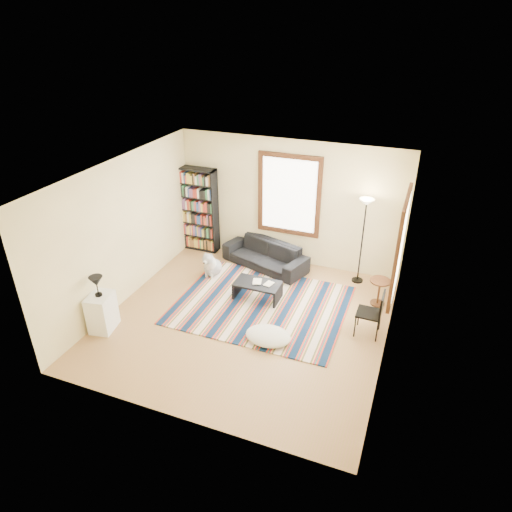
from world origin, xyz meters
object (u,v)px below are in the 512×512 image
(floor_cushion, at_px, (268,336))
(floor_lamp, at_px, (362,242))
(sofa, at_px, (265,255))
(side_table, at_px, (379,292))
(bookshelf, at_px, (199,210))
(white_cabinet, at_px, (102,312))
(coffee_table, at_px, (258,291))
(folding_chair, at_px, (369,313))
(dog, at_px, (213,263))

(floor_cushion, height_order, floor_lamp, floor_lamp)
(sofa, xyz_separation_m, side_table, (2.58, -0.63, -0.01))
(floor_cushion, bearing_deg, floor_lamp, 67.00)
(bookshelf, relative_size, white_cabinet, 2.86)
(coffee_table, height_order, white_cabinet, white_cabinet)
(side_table, height_order, white_cabinet, white_cabinet)
(floor_cushion, bearing_deg, folding_chair, 28.07)
(coffee_table, xyz_separation_m, white_cabinet, (-2.23, -1.91, 0.17))
(floor_cushion, bearing_deg, coffee_table, 118.86)
(sofa, relative_size, floor_lamp, 1.04)
(floor_cushion, bearing_deg, side_table, 48.81)
(sofa, xyz_separation_m, folding_chair, (2.53, -1.64, 0.15))
(floor_lamp, bearing_deg, folding_chair, -74.87)
(side_table, xyz_separation_m, folding_chair, (-0.05, -1.01, 0.16))
(folding_chair, xyz_separation_m, white_cabinet, (-4.45, -1.57, -0.08))
(white_cabinet, relative_size, dog, 1.19)
(side_table, bearing_deg, floor_cushion, -131.19)
(bookshelf, distance_m, side_table, 4.49)
(sofa, height_order, coffee_table, sofa)
(folding_chair, relative_size, dog, 1.46)
(bookshelf, bearing_deg, white_cabinet, -92.66)
(sofa, distance_m, white_cabinet, 3.74)
(white_cabinet, bearing_deg, folding_chair, 8.95)
(bookshelf, height_order, floor_cushion, bookshelf)
(white_cabinet, bearing_deg, bookshelf, 76.89)
(sofa, xyz_separation_m, bookshelf, (-1.76, 0.27, 0.72))
(coffee_table, bearing_deg, side_table, 16.34)
(dog, bearing_deg, bookshelf, 131.08)
(bookshelf, xyz_separation_m, coffee_table, (2.07, -1.57, -0.82))
(folding_chair, relative_size, white_cabinet, 1.23)
(bookshelf, height_order, side_table, bookshelf)
(floor_lamp, bearing_deg, dog, -163.83)
(sofa, relative_size, folding_chair, 2.25)
(bookshelf, relative_size, coffee_table, 2.22)
(floor_lamp, height_order, folding_chair, floor_lamp)
(white_cabinet, bearing_deg, coffee_table, 30.12)
(coffee_table, relative_size, side_table, 1.67)
(floor_lamp, distance_m, dog, 3.17)
(floor_cushion, xyz_separation_m, white_cabinet, (-2.89, -0.73, 0.25))
(folding_chair, bearing_deg, white_cabinet, -160.07)
(floor_lamp, xyz_separation_m, folding_chair, (0.47, -1.74, -0.50))
(sofa, bearing_deg, coffee_table, -58.25)
(sofa, distance_m, floor_cushion, 2.66)
(floor_cushion, height_order, folding_chair, folding_chair)
(side_table, bearing_deg, white_cabinet, -150.20)
(sofa, height_order, side_table, sofa)
(sofa, bearing_deg, side_table, 4.35)
(white_cabinet, distance_m, dog, 2.64)
(coffee_table, bearing_deg, floor_lamp, 38.65)
(bookshelf, bearing_deg, floor_cushion, -45.23)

